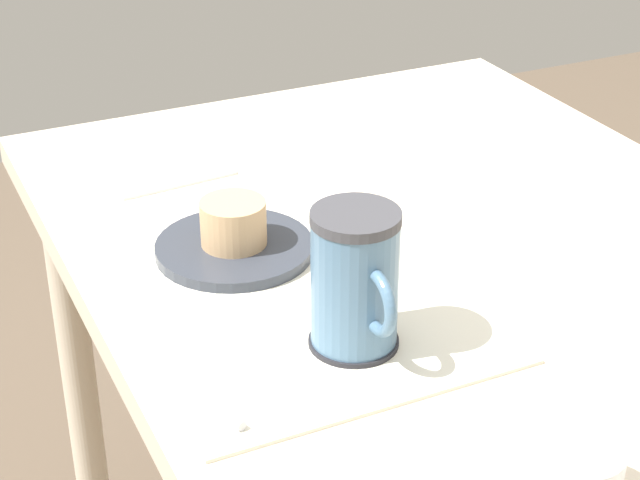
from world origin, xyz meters
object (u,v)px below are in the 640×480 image
Objects in this scene: pastry_plate at (234,248)px; pastry at (233,223)px; coffee_mug at (356,279)px; sugar_bowl at (576,474)px; dining_table at (471,343)px.

pastry is (0.00, 0.00, 0.03)m from pastry_plate.
sugar_bowl is (0.25, 0.06, -0.05)m from coffee_mug.
sugar_bowl is at bearing -20.23° from dining_table.
sugar_bowl is (0.46, 0.10, -0.02)m from pastry.
pastry reaches higher than pastry_plate.
pastry_plate is (-0.15, -0.21, 0.09)m from dining_table.
dining_table is 16.65× the size of pastry.
pastry_plate is 0.03m from pastry.
coffee_mug is at bearing 10.19° from pastry.
coffee_mug reaches higher than dining_table.
coffee_mug reaches higher than pastry.
coffee_mug is (0.06, -0.17, 0.16)m from dining_table.
pastry is 0.22m from coffee_mug.
dining_table is at bearing 55.18° from pastry_plate.
pastry_plate is 2.41× the size of pastry.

